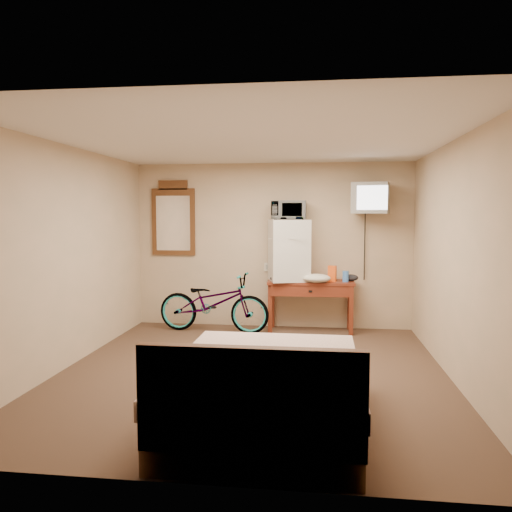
% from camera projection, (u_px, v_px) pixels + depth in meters
% --- Properties ---
extents(room, '(4.60, 4.64, 2.50)m').
position_uv_depth(room, '(252.00, 259.00, 5.35)').
color(room, '#422C21').
rests_on(room, ground).
extents(desk, '(1.27, 0.51, 0.75)m').
position_uv_depth(desk, '(311.00, 290.00, 7.31)').
color(desk, maroon).
rests_on(desk, floor).
extents(mini_fridge, '(0.66, 0.65, 0.90)m').
position_uv_depth(mini_fridge, '(289.00, 250.00, 7.33)').
color(mini_fridge, silver).
rests_on(mini_fridge, desk).
extents(microwave, '(0.50, 0.34, 0.28)m').
position_uv_depth(microwave, '(289.00, 210.00, 7.28)').
color(microwave, silver).
rests_on(microwave, mini_fridge).
extents(snack_bag, '(0.13, 0.10, 0.23)m').
position_uv_depth(snack_bag, '(332.00, 274.00, 7.26)').
color(snack_bag, '#FB5716').
rests_on(snack_bag, desk).
extents(blue_cup, '(0.09, 0.09, 0.16)m').
position_uv_depth(blue_cup, '(346.00, 276.00, 7.22)').
color(blue_cup, '#4280E2').
rests_on(blue_cup, desk).
extents(cloth_cream, '(0.41, 0.31, 0.13)m').
position_uv_depth(cloth_cream, '(317.00, 278.00, 7.15)').
color(cloth_cream, beige).
rests_on(cloth_cream, desk).
extents(cloth_dark_a, '(0.24, 0.18, 0.09)m').
position_uv_depth(cloth_dark_a, '(278.00, 279.00, 7.26)').
color(cloth_dark_a, black).
rests_on(cloth_dark_a, desk).
extents(cloth_dark_b, '(0.21, 0.18, 0.10)m').
position_uv_depth(cloth_dark_b, '(351.00, 278.00, 7.32)').
color(cloth_dark_b, black).
rests_on(cloth_dark_b, desk).
extents(crt_television, '(0.58, 0.63, 0.44)m').
position_uv_depth(crt_television, '(371.00, 198.00, 7.11)').
color(crt_television, black).
rests_on(crt_television, room).
extents(wall_mirror, '(0.68, 0.04, 1.16)m').
position_uv_depth(wall_mirror, '(173.00, 219.00, 7.76)').
color(wall_mirror, '#5C2E1A').
rests_on(wall_mirror, room).
extents(bicycle, '(1.71, 0.74, 0.87)m').
position_uv_depth(bicycle, '(214.00, 303.00, 7.31)').
color(bicycle, black).
rests_on(bicycle, floor).
extents(bed, '(1.52, 2.00, 0.90)m').
position_uv_depth(bed, '(265.00, 391.00, 4.04)').
color(bed, '#5C2E1A').
rests_on(bed, floor).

